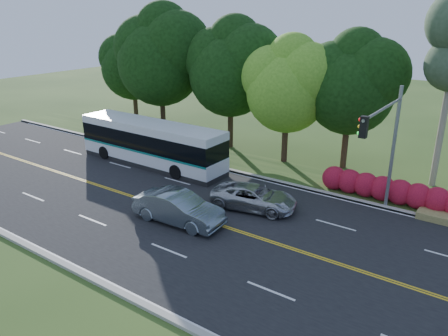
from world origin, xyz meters
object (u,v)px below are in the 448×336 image
Objects in this scene: traffic_signal at (386,137)px; suv at (254,197)px; transit_bus at (151,144)px; sedan at (178,208)px.

traffic_signal is 7.76m from suv.
suv is (10.05, -2.19, -0.88)m from transit_bus.
suv is at bearing -11.84° from transit_bus.
transit_bus reaches higher than sedan.
suv is at bearing -35.16° from sedan.
transit_bus is (-16.20, -0.38, -3.10)m from traffic_signal.
sedan reaches higher than suv.
suv is (2.36, 3.81, -0.16)m from sedan.
traffic_signal reaches higher than sedan.
traffic_signal is 1.43× the size of suv.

